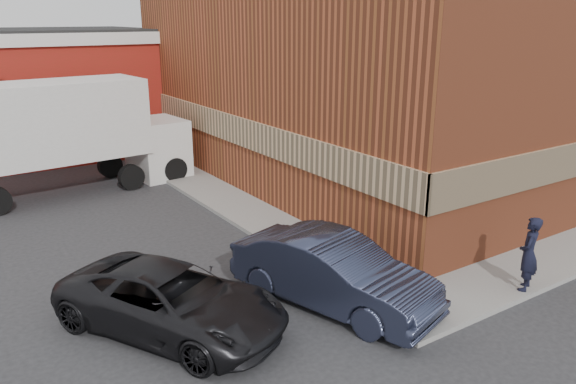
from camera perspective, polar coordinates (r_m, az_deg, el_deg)
ground at (r=12.96m, az=8.76°, el=-11.14°), size 90.00×90.00×0.00m
brick_building at (r=23.82m, az=10.04°, el=13.67°), size 14.25×18.25×9.36m
sidewalk_west at (r=20.18m, az=-7.24°, el=-0.27°), size 1.80×18.00×0.12m
man at (r=13.93m, az=23.27°, el=-5.79°), size 0.76×0.66×1.76m
sedan at (r=12.47m, az=4.62°, el=-8.12°), size 3.00×5.06×1.58m
suv_a at (r=11.76m, az=-11.75°, el=-10.74°), size 4.31×5.34×1.35m
box_truck at (r=21.57m, az=-20.81°, el=6.06°), size 8.28×3.05×4.01m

